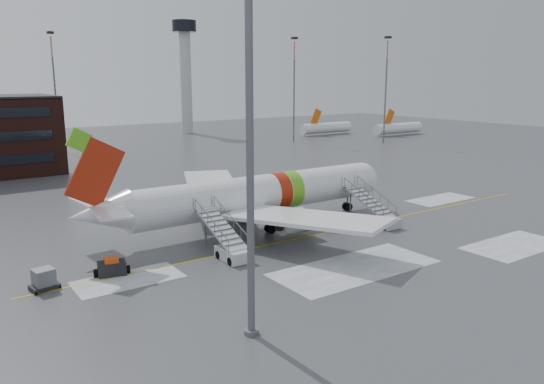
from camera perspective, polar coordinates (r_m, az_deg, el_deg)
ground at (r=54.63m, az=6.30°, el=-3.86°), size 260.00×260.00×0.00m
airliner at (r=53.51m, az=-2.06°, el=-0.36°), size 35.03×32.97×11.18m
airstair_fwd at (r=56.13m, az=11.37°, el=-2.47°), size 2.05×7.70×3.48m
airstair_aft at (r=45.40m, az=-4.65°, el=-5.78°), size 2.05×7.70×3.48m
pushback_tug at (r=54.20m, az=6.51°, el=-3.29°), size 2.88×2.59×1.46m
uld_container at (r=42.22m, az=-23.32°, el=-8.67°), size 2.08×1.65×1.55m
baggage_tractor at (r=43.35m, az=-16.86°, el=-7.81°), size 2.83×1.69×1.41m
light_mast_near at (r=29.36m, az=-2.43°, el=7.89°), size 1.20×1.20×24.78m
control_tower at (r=149.26m, az=-9.30°, el=13.46°), size 6.40×6.40×30.00m
light_mast_far_ne at (r=127.17m, az=2.39°, el=11.64°), size 1.20×1.20×24.25m
light_mast_far_n at (r=120.47m, az=-22.35°, el=10.73°), size 1.20×1.20×24.25m
light_mast_far_e at (r=127.42m, az=12.17°, el=11.38°), size 1.20×1.20×24.25m
distant_aircraft at (r=142.73m, az=8.47°, el=6.01°), size 35.00×18.00×8.00m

